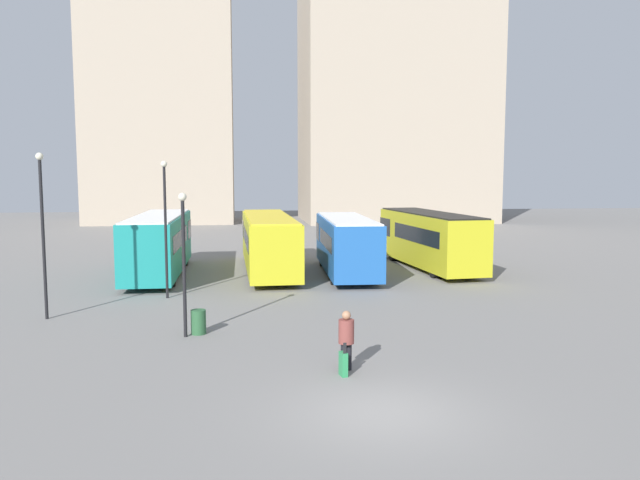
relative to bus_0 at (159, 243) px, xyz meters
The scene contains 13 objects.
ground_plane 22.39m from the bus_0, 69.78° to the right, with size 160.00×160.00×0.00m, color slate.
building_block_left 40.66m from the bus_0, 96.55° to the left, with size 16.10×10.15×28.28m.
building_block_right 48.68m from the bus_0, 59.75° to the left, with size 21.29×15.05×42.83m.
bus_0 is the anchor object (origin of this frame).
bus_1 6.02m from the bus_0, ahead, with size 2.88×12.46×3.19m.
bus_2 10.26m from the bus_0, ahead, with size 2.89×10.08×3.15m.
bus_3 15.44m from the bus_0, ahead, with size 3.48×11.05×3.29m.
traveler 19.21m from the bus_0, 67.39° to the right, with size 0.52×0.52×1.72m.
suitcase 19.64m from the bus_0, 68.38° to the right, with size 0.22×0.36×0.97m.
lamp_post_0 10.68m from the bus_0, 106.46° to the right, with size 0.28×0.28×6.33m.
lamp_post_1 13.73m from the bus_0, 79.31° to the right, with size 0.28×0.28×4.92m.
lamp_post_2 6.87m from the bus_0, 80.08° to the right, with size 0.28×0.28×6.11m.
trash_bin 13.52m from the bus_0, 77.30° to the right, with size 0.52×0.52×0.85m.
Camera 1 is at (-3.23, -13.73, 5.55)m, focal length 35.00 mm.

